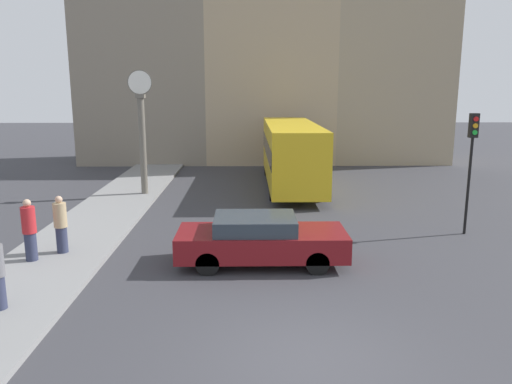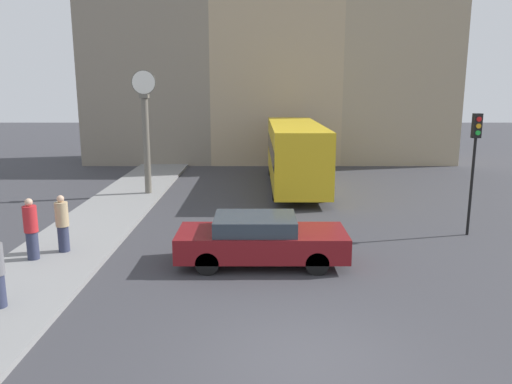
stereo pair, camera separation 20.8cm
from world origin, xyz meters
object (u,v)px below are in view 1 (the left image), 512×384
(pedestrian_red_top, at_px, (29,230))
(bus_distant, at_px, (291,151))
(street_clock, at_px, (142,131))
(sedan_car, at_px, (260,239))
(pedestrian_tan_coat, at_px, (61,225))
(traffic_light_far, at_px, (472,149))

(pedestrian_red_top, bearing_deg, bus_distant, 53.61)
(bus_distant, height_order, street_clock, street_clock)
(sedan_car, xyz_separation_m, bus_distant, (1.74, 10.75, 1.03))
(pedestrian_tan_coat, bearing_deg, sedan_car, -6.91)
(sedan_car, bearing_deg, pedestrian_red_top, 179.78)
(sedan_car, height_order, bus_distant, bus_distant)
(street_clock, relative_size, pedestrian_red_top, 3.14)
(street_clock, xyz_separation_m, pedestrian_tan_coat, (-0.71, -8.00, -1.94))
(street_clock, relative_size, pedestrian_tan_coat, 3.25)
(traffic_light_far, xyz_separation_m, street_clock, (-11.63, 5.96, 0.08))
(pedestrian_red_top, bearing_deg, pedestrian_tan_coat, 47.87)
(bus_distant, distance_m, pedestrian_red_top, 13.35)
(sedan_car, distance_m, traffic_light_far, 7.58)
(bus_distant, relative_size, street_clock, 1.86)
(traffic_light_far, bearing_deg, pedestrian_tan_coat, -170.64)
(sedan_car, xyz_separation_m, street_clock, (-4.87, 8.67, 2.19))
(sedan_car, relative_size, traffic_light_far, 1.16)
(bus_distant, distance_m, street_clock, 7.02)
(bus_distant, height_order, traffic_light_far, traffic_light_far)
(traffic_light_far, distance_m, street_clock, 13.07)
(sedan_car, relative_size, pedestrian_red_top, 2.68)
(traffic_light_far, height_order, pedestrian_red_top, traffic_light_far)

